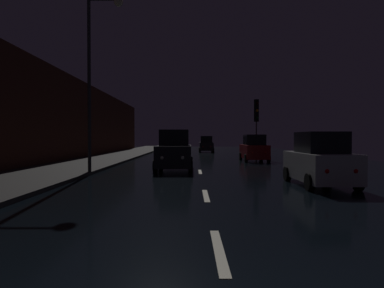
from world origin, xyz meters
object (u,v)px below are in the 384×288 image
(streetlamp_overhead, at_px, (98,60))
(car_approaching_headlights, at_px, (175,152))
(car_parked_right_far, at_px, (254,149))
(traffic_light_far_right, at_px, (256,115))
(car_distant_taillights, at_px, (206,145))
(car_parked_right_near, at_px, (319,161))

(streetlamp_overhead, bearing_deg, car_approaching_headlights, 36.81)
(car_parked_right_far, bearing_deg, streetlamp_overhead, 136.79)
(traffic_light_far_right, distance_m, car_distant_taillights, 13.97)
(traffic_light_far_right, height_order, car_distant_taillights, traffic_light_far_right)
(traffic_light_far_right, relative_size, car_distant_taillights, 1.28)
(car_parked_right_far, bearing_deg, car_parked_right_near, 180.00)
(streetlamp_overhead, bearing_deg, car_parked_right_near, -21.73)
(streetlamp_overhead, height_order, car_approaching_headlights, streetlamp_overhead)
(car_parked_right_far, relative_size, car_distant_taillights, 1.01)
(traffic_light_far_right, height_order, streetlamp_overhead, streetlamp_overhead)
(car_parked_right_near, height_order, car_distant_taillights, car_distant_taillights)
(car_approaching_headlights, xyz_separation_m, car_parked_right_far, (5.65, 7.12, -0.09))
(streetlamp_overhead, distance_m, car_parked_right_far, 14.08)
(streetlamp_overhead, relative_size, car_parked_right_near, 2.14)
(car_approaching_headlights, xyz_separation_m, car_distant_taillights, (2.72, 23.64, -0.10))
(streetlamp_overhead, xyz_separation_m, car_parked_right_near, (9.13, -3.64, -4.53))
(car_parked_right_far, bearing_deg, traffic_light_far_right, -13.49)
(streetlamp_overhead, distance_m, car_distant_taillights, 27.35)
(car_approaching_headlights, distance_m, car_parked_right_far, 9.09)
(car_parked_right_far, xyz_separation_m, car_parked_right_near, (-0.00, -13.36, -0.01))
(traffic_light_far_right, bearing_deg, car_parked_right_far, -25.75)
(traffic_light_far_right, distance_m, car_parked_right_far, 4.41)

